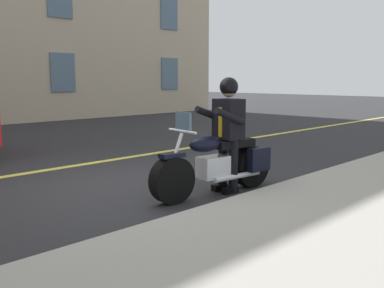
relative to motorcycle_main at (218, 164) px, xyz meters
name	(u,v)px	position (x,y,z in m)	size (l,w,h in m)	color
ground_plane	(128,185)	(0.64, -1.40, -0.45)	(80.00, 80.00, 0.00)	#28282B
lane_center_stripe	(67,167)	(0.64, -3.40, -0.45)	(60.00, 0.16, 0.01)	#E5DB4C
motorcycle_main	(218,164)	(0.00, 0.00, 0.00)	(2.22, 0.75, 1.26)	black
rider_main	(228,124)	(-0.19, 0.02, 0.58)	(0.66, 0.60, 1.74)	black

